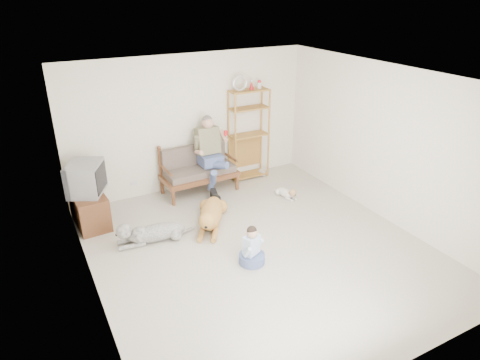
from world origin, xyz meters
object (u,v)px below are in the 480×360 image
loveseat (198,168)px  etagere (249,134)px  golden_retriever (211,215)px  tv_stand (89,209)px

loveseat → etagere: 1.33m
etagere → golden_retriever: bearing=-136.5°
etagere → tv_stand: size_ratio=2.40×
tv_stand → golden_retriever: tv_stand is taller
golden_retriever → tv_stand: bearing=-177.0°
tv_stand → loveseat: bearing=6.5°
etagere → tv_stand: etagere is taller
loveseat → etagere: bearing=3.1°
loveseat → golden_retriever: size_ratio=1.08×
loveseat → tv_stand: bearing=-171.8°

